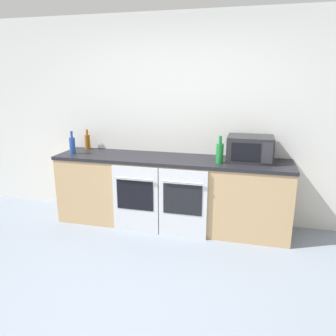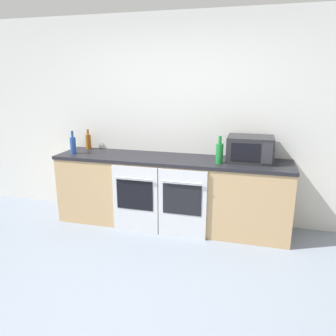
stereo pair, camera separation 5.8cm
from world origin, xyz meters
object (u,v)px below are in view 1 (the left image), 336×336
object	(u,v)px
bottle_green	(220,153)
bottle_amber	(88,141)
oven_right	(183,204)
microwave	(250,149)
oven_left	(135,199)
bottle_blue	(72,145)

from	to	relation	value
bottle_green	bottle_amber	bearing A→B (deg)	169.83
oven_right	bottle_green	world-z (taller)	bottle_green
oven_right	microwave	bearing A→B (deg)	28.65
oven_right	bottle_green	bearing A→B (deg)	28.30
oven_left	bottle_amber	world-z (taller)	bottle_amber
bottle_green	bottle_amber	size ratio (longest dim) A/B	1.17
oven_left	microwave	bearing A→B (deg)	16.80
bottle_green	bottle_blue	distance (m)	1.88
bottle_blue	bottle_amber	xyz separation A→B (m)	(0.05, 0.32, -0.01)
microwave	bottle_amber	bearing A→B (deg)	176.20
microwave	bottle_green	size ratio (longest dim) A/B	1.64
bottle_blue	bottle_amber	bearing A→B (deg)	81.74
bottle_blue	microwave	bearing A→B (deg)	4.49
oven_right	bottle_green	size ratio (longest dim) A/B	2.61
oven_left	bottle_blue	world-z (taller)	bottle_blue
bottle_green	bottle_blue	world-z (taller)	bottle_green
oven_left	bottle_amber	size ratio (longest dim) A/B	3.06
microwave	bottle_blue	xyz separation A→B (m)	(-2.21, -0.17, -0.03)
oven_right	bottle_green	distance (m)	0.73
bottle_amber	bottle_blue	bearing A→B (deg)	-98.26
oven_right	bottle_amber	distance (m)	1.64
bottle_blue	bottle_amber	size ratio (longest dim) A/B	1.09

